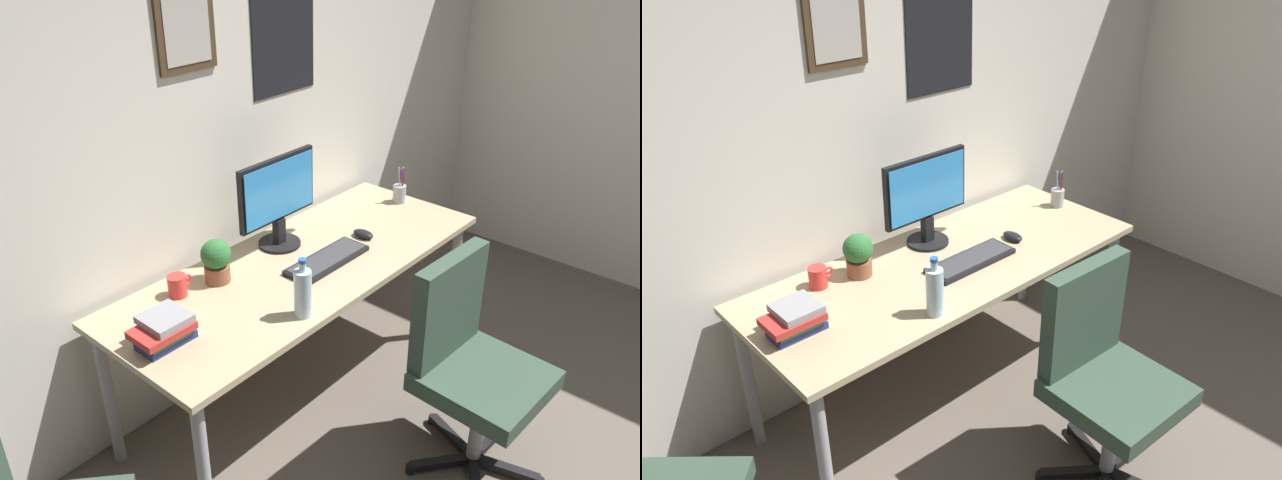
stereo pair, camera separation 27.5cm
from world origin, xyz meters
TOP-DOWN VIEW (x-y plane):
  - wall_back at (0.00, 2.15)m, footprint 4.40×0.10m
  - desk at (0.04, 1.71)m, footprint 1.86×0.72m
  - office_chair at (0.15, 0.91)m, footprint 0.56×0.57m
  - monitor at (0.09, 1.91)m, footprint 0.46×0.20m
  - keyboard at (0.11, 1.63)m, footprint 0.43×0.15m
  - computer_mouse at (0.41, 1.66)m, footprint 0.06×0.11m
  - water_bottle at (-0.27, 1.43)m, footprint 0.07×0.07m
  - coffee_mug_near at (-0.50, 1.92)m, footprint 0.12×0.08m
  - potted_plant at (-0.32, 1.88)m, footprint 0.13×0.13m
  - pen_cup at (0.87, 1.76)m, footprint 0.07×0.07m
  - book_stack_left at (-0.73, 1.70)m, footprint 0.22×0.17m

SIDE VIEW (x-z plane):
  - office_chair at x=0.15m, z-range 0.05..1.00m
  - desk at x=0.04m, z-range 0.29..1.02m
  - keyboard at x=0.11m, z-range 0.72..0.75m
  - computer_mouse at x=0.41m, z-range 0.72..0.76m
  - coffee_mug_near at x=-0.50m, z-range 0.72..0.82m
  - pen_cup at x=0.87m, z-range 0.68..0.88m
  - book_stack_left at x=-0.73m, z-range 0.72..0.83m
  - potted_plant at x=-0.32m, z-range 0.73..0.92m
  - water_bottle at x=-0.27m, z-range 0.70..0.95m
  - monitor at x=0.09m, z-range 0.74..1.18m
  - wall_back at x=0.00m, z-range 0.00..2.60m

